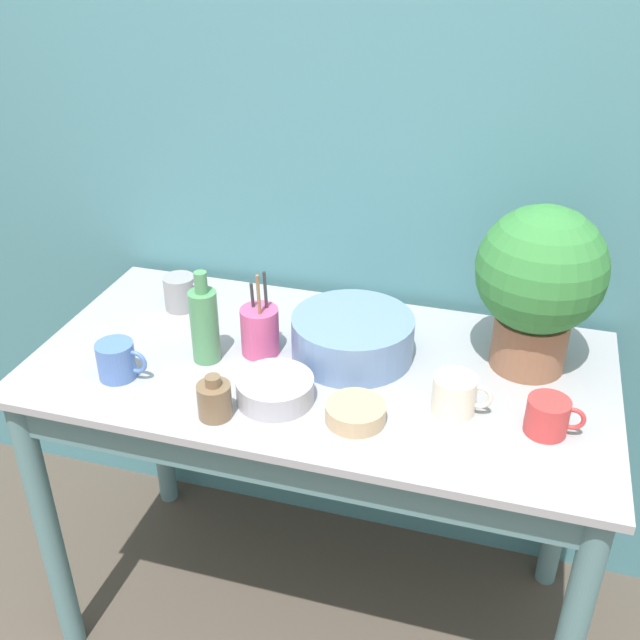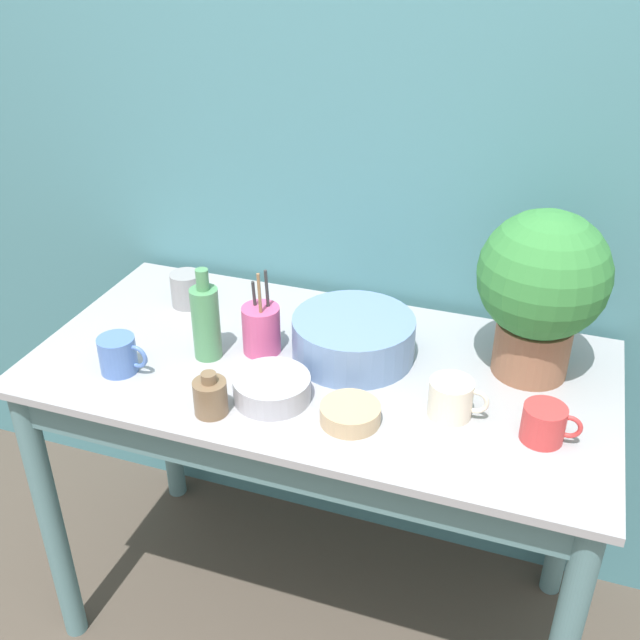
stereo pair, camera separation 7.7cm
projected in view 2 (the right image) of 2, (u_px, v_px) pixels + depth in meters
The scene contains 13 objects.
wall_back at pixel (371, 173), 1.94m from camera, with size 6.00×0.05×2.40m.
counter_table at pixel (316, 426), 1.84m from camera, with size 1.37×0.70×0.86m.
potted_plant at pixel (542, 285), 1.64m from camera, with size 0.29×0.29×0.40m.
bowl_wash_large at pixel (353, 338), 1.78m from camera, with size 0.29×0.29×0.10m.
bottle_tall at pixel (206, 321), 1.76m from camera, with size 0.07×0.07×0.23m.
bottle_short at pixel (210, 396), 1.59m from camera, with size 0.07×0.07×0.10m.
mug_blue at pixel (119, 355), 1.73m from camera, with size 0.12×0.09×0.09m.
mug_red at pixel (545, 424), 1.52m from camera, with size 0.12×0.09×0.08m.
mug_cream at pixel (452, 399), 1.58m from camera, with size 0.13×0.09×0.09m.
mug_grey at pixel (187, 289), 2.01m from camera, with size 0.12×0.08×0.09m.
bowl_small_steel at pixel (272, 388), 1.64m from camera, with size 0.17×0.17×0.05m.
bowl_small_tan at pixel (350, 414), 1.58m from camera, with size 0.13×0.13×0.04m.
utensil_cup at pixel (261, 329), 1.80m from camera, with size 0.09×0.09×0.22m.
Camera 2 is at (0.49, -1.06, 1.84)m, focal length 42.00 mm.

